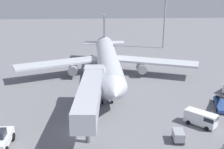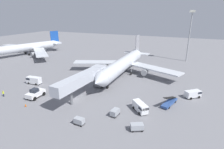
{
  "view_description": "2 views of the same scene",
  "coord_description": "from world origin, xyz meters",
  "px_view_note": "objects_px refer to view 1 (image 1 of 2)",
  "views": [
    {
      "loc": [
        1.95,
        -36.14,
        20.39
      ],
      "look_at": [
        5.43,
        17.12,
        3.31
      ],
      "focal_mm": 44.19,
      "sensor_mm": 36.0,
      "label": 1
    },
    {
      "loc": [
        27.28,
        -37.1,
        22.43
      ],
      "look_at": [
        4.2,
        15.57,
        2.89
      ],
      "focal_mm": 29.16,
      "sensor_mm": 36.0,
      "label": 2
    }
  ],
  "objects_px": {
    "service_van_outer_right": "(201,118)",
    "baggage_cart_rear_left": "(178,136)",
    "airplane_at_gate": "(108,59)",
    "jet_bridge": "(91,92)",
    "belt_loader_truck": "(221,104)"
  },
  "relations": [
    {
      "from": "jet_bridge",
      "to": "airplane_at_gate",
      "type": "bearing_deg",
      "value": 80.64
    },
    {
      "from": "airplane_at_gate",
      "to": "service_van_outer_right",
      "type": "height_order",
      "value": "airplane_at_gate"
    },
    {
      "from": "jet_bridge",
      "to": "service_van_outer_right",
      "type": "bearing_deg",
      "value": -7.76
    },
    {
      "from": "service_van_outer_right",
      "to": "baggage_cart_rear_left",
      "type": "xyz_separation_m",
      "value": [
        -4.81,
        -4.17,
        -0.4
      ]
    },
    {
      "from": "belt_loader_truck",
      "to": "airplane_at_gate",
      "type": "bearing_deg",
      "value": 136.53
    },
    {
      "from": "service_van_outer_right",
      "to": "baggage_cart_rear_left",
      "type": "bearing_deg",
      "value": -139.09
    },
    {
      "from": "belt_loader_truck",
      "to": "jet_bridge",
      "type": "bearing_deg",
      "value": -170.04
    },
    {
      "from": "airplane_at_gate",
      "to": "jet_bridge",
      "type": "bearing_deg",
      "value": -99.36
    },
    {
      "from": "jet_bridge",
      "to": "service_van_outer_right",
      "type": "distance_m",
      "value": 17.35
    },
    {
      "from": "service_van_outer_right",
      "to": "jet_bridge",
      "type": "bearing_deg",
      "value": 172.24
    },
    {
      "from": "baggage_cart_rear_left",
      "to": "service_van_outer_right",
      "type": "bearing_deg",
      "value": 40.91
    },
    {
      "from": "airplane_at_gate",
      "to": "jet_bridge",
      "type": "relative_size",
      "value": 2.17
    },
    {
      "from": "airplane_at_gate",
      "to": "belt_loader_truck",
      "type": "xyz_separation_m",
      "value": [
        19.07,
        -18.07,
        -3.62
      ]
    },
    {
      "from": "airplane_at_gate",
      "to": "belt_loader_truck",
      "type": "relative_size",
      "value": 6.56
    },
    {
      "from": "jet_bridge",
      "to": "service_van_outer_right",
      "type": "height_order",
      "value": "jet_bridge"
    }
  ]
}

